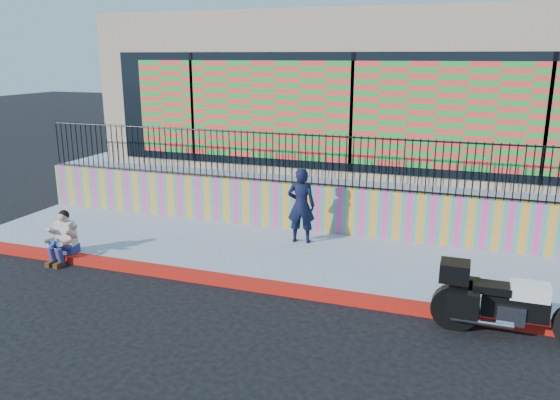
% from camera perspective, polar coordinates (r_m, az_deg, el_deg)
% --- Properties ---
extents(ground, '(90.00, 90.00, 0.00)m').
position_cam_1_polar(ground, '(9.96, 1.84, -9.86)').
color(ground, black).
rests_on(ground, ground).
extents(red_curb, '(16.00, 0.30, 0.15)m').
position_cam_1_polar(red_curb, '(9.93, 1.85, -9.47)').
color(red_curb, red).
rests_on(red_curb, ground).
extents(sidewalk, '(16.00, 3.00, 0.15)m').
position_cam_1_polar(sidewalk, '(11.40, 4.37, -6.22)').
color(sidewalk, '#8F98AC').
rests_on(sidewalk, ground).
extents(mural_wall, '(16.00, 0.20, 1.10)m').
position_cam_1_polar(mural_wall, '(12.67, 6.33, -1.10)').
color(mural_wall, '#F34092').
rests_on(mural_wall, sidewalk).
extents(metal_fence, '(15.80, 0.04, 1.20)m').
position_cam_1_polar(metal_fence, '(12.41, 6.48, 4.01)').
color(metal_fence, black).
rests_on(metal_fence, mural_wall).
extents(elevated_platform, '(16.00, 10.00, 1.25)m').
position_cam_1_polar(elevated_platform, '(17.56, 10.15, 3.00)').
color(elevated_platform, '#8F98AC').
rests_on(elevated_platform, ground).
extents(storefront_building, '(14.00, 8.06, 4.00)m').
position_cam_1_polar(storefront_building, '(17.01, 10.44, 11.53)').
color(storefront_building, tan).
rests_on(storefront_building, elevated_platform).
extents(police_motorcycle, '(2.37, 0.78, 1.47)m').
position_cam_1_polar(police_motorcycle, '(9.05, 23.11, -9.51)').
color(police_motorcycle, black).
rests_on(police_motorcycle, ground).
extents(police_officer, '(0.66, 0.49, 1.67)m').
position_cam_1_polar(police_officer, '(11.95, 2.22, -0.58)').
color(police_officer, black).
rests_on(police_officer, sidewalk).
extents(seated_man, '(0.54, 0.71, 1.06)m').
position_cam_1_polar(seated_man, '(12.15, -21.84, -4.06)').
color(seated_man, navy).
rests_on(seated_man, ground).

